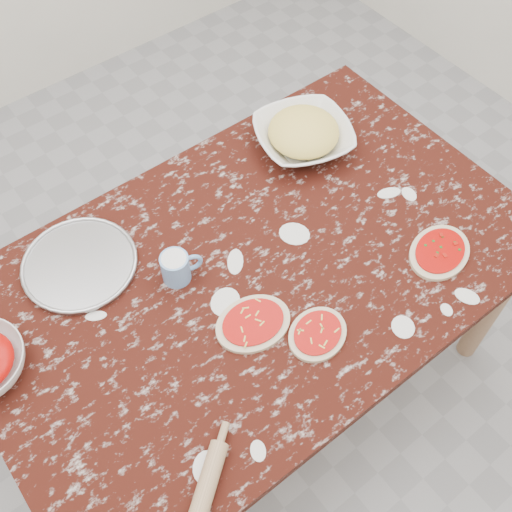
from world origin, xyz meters
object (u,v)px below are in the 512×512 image
object	(u,v)px
flour_mug	(177,267)
rolling_pin	(205,491)
pizza_tray	(80,265)
worktable	(256,282)
cheese_bowl	(303,137)

from	to	relation	value
flour_mug	rolling_pin	distance (m)	0.59
pizza_tray	flour_mug	xyz separation A→B (m)	(0.20, -0.20, 0.04)
worktable	cheese_bowl	size ratio (longest dim) A/B	5.22
pizza_tray	rolling_pin	world-z (taller)	rolling_pin
pizza_tray	rolling_pin	size ratio (longest dim) A/B	1.44
rolling_pin	pizza_tray	bearing A→B (deg)	84.23
cheese_bowl	flour_mug	distance (m)	0.63
pizza_tray	cheese_bowl	size ratio (longest dim) A/B	1.04
flour_mug	rolling_pin	world-z (taller)	flour_mug
pizza_tray	rolling_pin	xyz separation A→B (m)	(-0.07, -0.73, 0.02)
flour_mug	worktable	bearing A→B (deg)	-28.22
rolling_pin	flour_mug	bearing A→B (deg)	62.43
flour_mug	pizza_tray	bearing A→B (deg)	135.09
pizza_tray	flour_mug	distance (m)	0.29
worktable	flour_mug	xyz separation A→B (m)	(-0.19, 0.10, 0.13)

